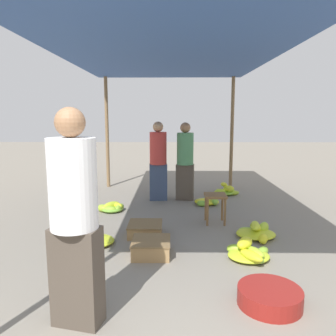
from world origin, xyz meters
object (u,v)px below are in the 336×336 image
Objects in this scene: shopper_walking_far at (158,160)px; shopper_walking_mid at (185,160)px; banana_pile_right_3 at (257,231)px; vendor_foreground at (74,216)px; banana_pile_left_1 at (112,208)px; stool at (215,200)px; basin_black at (270,297)px; crate_near at (145,229)px; banana_pile_right_0 at (249,253)px; banana_pile_right_1 at (225,191)px; banana_pile_right_2 at (209,201)px; banana_pile_left_0 at (90,240)px; crate_mid at (151,247)px.

shopper_walking_mid is at bearing 2.18° from shopper_walking_far.
banana_pile_right_3 is at bearing -54.02° from shopper_walking_far.
vendor_foreground reaches higher than banana_pile_left_1.
shopper_walking_mid is at bearing 105.94° from stool.
banana_pile_right_3 is at bearing 45.19° from vendor_foreground.
vendor_foreground is at bearing -119.49° from stool.
crate_near is at bearing 125.87° from basin_black.
banana_pile_right_0 is 1.54m from crate_near.
banana_pile_right_3 reaches higher than banana_pile_left_1.
banana_pile_right_1 is at bearing 29.40° from banana_pile_left_1.
banana_pile_left_1 is (-1.77, 0.62, -0.30)m from stool.
banana_pile_right_1 is 2.47m from banana_pile_right_3.
banana_pile_right_0 is (0.04, 0.96, 0.00)m from basin_black.
banana_pile_right_1 reaches higher than crate_near.
stool is at bearing 27.47° from crate_near.
banana_pile_right_0 is at bearing -110.59° from banana_pile_right_3.
banana_pile_left_1 is at bearing 160.79° from stool.
banana_pile_right_2 is (-0.16, 3.44, -0.02)m from basin_black.
banana_pile_left_0 is 1.03× the size of banana_pile_right_1.
shopper_walking_far is at bearing 123.41° from stool.
banana_pile_right_0 reaches higher than crate_near.
stool is 0.81× the size of basin_black.
stool reaches higher than banana_pile_right_0.
shopper_walking_mid is (1.36, 2.42, 0.75)m from banana_pile_left_0.
banana_pile_left_0 is (-0.32, 1.67, -0.85)m from vendor_foreground.
crate_near is (-1.55, -2.45, -0.00)m from banana_pile_right_1.
vendor_foreground is at bearing -144.13° from banana_pile_right_0.
banana_pile_right_1 is 1.67m from shopper_walking_far.
crate_mid reaches higher than basin_black.
banana_pile_left_0 reaches higher than banana_pile_right_2.
banana_pile_right_1 is 1.21× the size of crate_near.
shopper_walking_far is (0.82, 2.40, 0.76)m from banana_pile_left_0.
banana_pile_left_1 is at bearing -133.44° from shopper_walking_far.
basin_black is 2.42m from banana_pile_left_0.
banana_pile_right_1 is 1.24× the size of crate_mid.
shopper_walking_mid is at bearing 60.65° from banana_pile_left_0.
banana_pile_right_3 is (0.33, 1.73, -0.01)m from basin_black.
banana_pile_right_0 is at bearing 87.64° from basin_black.
stool is 1.90m from banana_pile_left_1.
shopper_walking_mid is at bearing -156.24° from banana_pile_right_1.
banana_pile_right_0 is 0.35× the size of shopper_walking_mid.
crate_near reaches higher than basin_black.
crate_mid is (-0.95, -1.25, -0.28)m from stool.
banana_pile_right_0 is at bearing -44.63° from banana_pile_left_1.
banana_pile_right_1 is at bearing 51.24° from banana_pile_left_0.
banana_pile_left_0 reaches higher than crate_near.
basin_black is 0.99× the size of banana_pile_right_1.
banana_pile_right_1 reaches higher than crate_mid.
banana_pile_right_0 is 1.19m from crate_mid.
banana_pile_right_0 is 0.95× the size of banana_pile_right_1.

